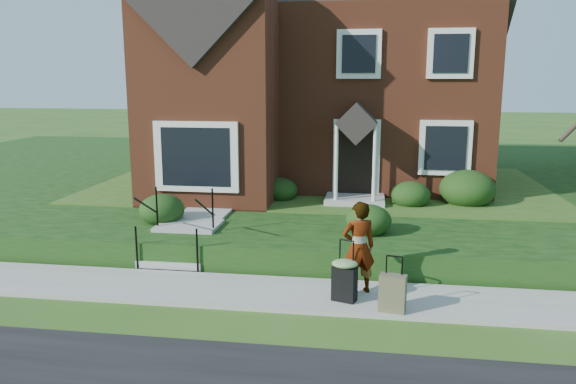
% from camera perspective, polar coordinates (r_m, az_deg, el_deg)
% --- Properties ---
extents(ground, '(120.00, 120.00, 0.00)m').
position_cam_1_polar(ground, '(10.61, -0.80, -10.46)').
color(ground, '#2D5119').
rests_on(ground, ground).
extents(sidewalk, '(60.00, 1.60, 0.08)m').
position_cam_1_polar(sidewalk, '(10.60, -0.80, -10.26)').
color(sidewalk, '#9E9B93').
rests_on(sidewalk, ground).
extents(terrace, '(44.00, 20.00, 0.60)m').
position_cam_1_polar(terrace, '(21.08, 14.87, 1.10)').
color(terrace, black).
rests_on(terrace, ground).
extents(walkway, '(1.20, 6.00, 0.06)m').
position_cam_1_polar(walkway, '(15.63, -6.94, -0.91)').
color(walkway, '#9E9B93').
rests_on(walkway, terrace).
extents(main_house, '(10.40, 10.20, 9.40)m').
position_cam_1_polar(main_house, '(19.45, 3.22, 15.31)').
color(main_house, brown).
rests_on(main_house, terrace).
extents(front_steps, '(1.40, 2.02, 1.50)m').
position_cam_1_polar(front_steps, '(12.75, -10.66, -4.61)').
color(front_steps, '#9E9B93').
rests_on(front_steps, ground).
extents(foundation_shrubs, '(9.97, 4.57, 1.10)m').
position_cam_1_polar(foundation_shrubs, '(15.06, 1.52, 0.41)').
color(foundation_shrubs, '#15340F').
rests_on(foundation_shrubs, terrace).
extents(woman, '(0.73, 0.60, 1.72)m').
position_cam_1_polar(woman, '(10.36, 7.19, -5.59)').
color(woman, '#999999').
rests_on(woman, sidewalk).
extents(suitcase_black, '(0.56, 0.51, 1.11)m').
position_cam_1_polar(suitcase_black, '(10.07, 5.77, -8.64)').
color(suitcase_black, black).
rests_on(suitcase_black, sidewalk).
extents(suitcase_olive, '(0.48, 0.33, 0.96)m').
position_cam_1_polar(suitcase_olive, '(9.80, 10.57, -10.05)').
color(suitcase_olive, brown).
rests_on(suitcase_olive, sidewalk).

